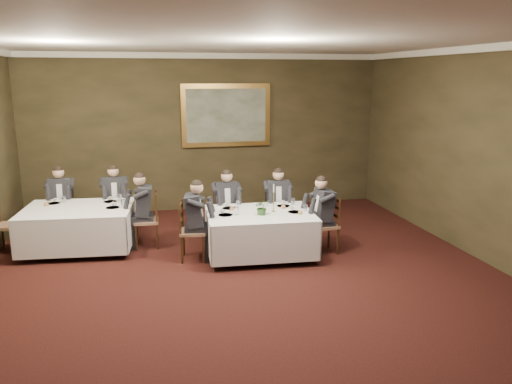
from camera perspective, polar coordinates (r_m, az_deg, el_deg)
name	(u,v)px	position (r m, az deg, el deg)	size (l,w,h in m)	color
ground	(256,298)	(7.10, -0.01, -11.97)	(10.00, 10.00, 0.00)	black
ceiling	(256,35)	(6.45, -0.01, 17.48)	(8.00, 10.00, 0.10)	silver
back_wall	(207,133)	(11.43, -5.66, 6.73)	(8.00, 0.10, 3.50)	#2D2816
crown_molding	(256,40)	(6.44, -0.01, 16.95)	(8.00, 10.00, 0.12)	white
table_main	(260,230)	(8.50, 0.46, -4.41)	(1.89, 1.49, 0.67)	black
table_second	(79,225)	(9.33, -19.59, -3.58)	(1.99, 1.59, 0.67)	black
chair_main_backleft	(226,225)	(9.37, -3.41, -3.82)	(0.46, 0.44, 1.00)	#876144
diner_main_backleft	(226,214)	(9.29, -3.42, -2.50)	(0.43, 0.50, 1.35)	black
chair_main_backright	(277,223)	(9.50, 2.42, -3.56)	(0.48, 0.46, 1.00)	#876144
diner_main_backright	(277,212)	(9.43, 2.45, -2.25)	(0.45, 0.52, 1.35)	black
chair_main_endleft	(193,243)	(8.45, -7.23, -5.81)	(0.49, 0.50, 1.00)	#876144
diner_main_endleft	(193,230)	(8.38, -7.20, -4.33)	(0.54, 0.47, 1.35)	black
chair_main_endright	(324,236)	(8.80, 7.83, -5.04)	(0.44, 0.46, 1.00)	#876144
diner_main_endright	(324,224)	(8.73, 7.80, -3.63)	(0.50, 0.43, 1.35)	black
chair_sec_backleft	(63,220)	(10.39, -21.15, -3.00)	(0.44, 0.42, 1.00)	#876144
diner_sec_backleft	(62,209)	(10.32, -21.27, -1.80)	(0.42, 0.48, 1.35)	black
chair_sec_backright	(116,218)	(10.19, -15.68, -2.89)	(0.46, 0.44, 1.00)	#876144
diner_sec_backright	(116,207)	(10.12, -15.76, -1.67)	(0.43, 0.50, 1.35)	black
chair_sec_endright	(147,231)	(9.20, -12.30, -4.43)	(0.43, 0.45, 1.00)	#876144
diner_sec_endright	(146,219)	(9.13, -12.44, -3.06)	(0.49, 0.43, 1.35)	black
chair_sec_endleft	(9,237)	(9.70, -26.36, -4.60)	(0.45, 0.47, 1.00)	#876144
centerpiece	(262,206)	(8.25, 0.71, -1.67)	(0.25, 0.22, 0.28)	#2D5926
candlestick	(274,201)	(8.44, 2.02, -1.06)	(0.07, 0.07, 0.49)	#A98E33
place_setting_table_main	(232,206)	(8.74, -2.78, -1.58)	(0.33, 0.31, 0.14)	white
place_setting_table_second	(57,201)	(9.75, -21.83, -0.96)	(0.33, 0.31, 0.14)	white
painting	(226,115)	(11.39, -3.43, 8.74)	(2.02, 0.09, 1.40)	gold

